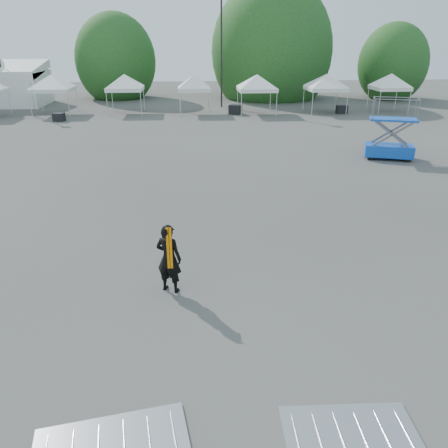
{
  "coord_description": "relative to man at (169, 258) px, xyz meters",
  "views": [
    {
      "loc": [
        -0.23,
        -11.67,
        6.2
      ],
      "look_at": [
        0.68,
        -0.22,
        1.3
      ],
      "focal_mm": 35.0,
      "sensor_mm": 36.0,
      "label": 1
    }
  ],
  "objects": [
    {
      "name": "tent_e",
      "position": [
        1.19,
        29.75,
        2.1
      ],
      "size": [
        3.92,
        3.92,
        3.88
      ],
      "color": "silver",
      "rests_on": "ground"
    },
    {
      "name": "tree_mid_w",
      "position": [
        -7.14,
        41.55,
        2.98
      ],
      "size": [
        4.16,
        4.16,
        6.33
      ],
      "color": "#382314",
      "rests_on": "ground"
    },
    {
      "name": "crate_east",
      "position": [
        14.24,
        28.65,
        -0.6
      ],
      "size": [
        0.94,
        0.75,
        0.7
      ],
      "primitive_type": "cube",
      "rotation": [
        0.0,
        0.0,
        0.06
      ],
      "color": "black",
      "rests_on": "ground"
    },
    {
      "name": "barrier_mid",
      "position": [
        3.2,
        -4.85,
        -0.92
      ],
      "size": [
        2.32,
        1.22,
        0.07
      ],
      "rotation": [
        0.0,
        0.0,
        -0.04
      ],
      "color": "#A5A7AD",
      "rests_on": "ground"
    },
    {
      "name": "ground",
      "position": [
        0.86,
        1.55,
        -0.95
      ],
      "size": [
        120.0,
        120.0,
        0.0
      ],
      "primitive_type": "plane",
      "color": "#474442",
      "rests_on": "ground"
    },
    {
      "name": "light_pole_east",
      "position": [
        3.86,
        33.55,
        4.56
      ],
      "size": [
        0.6,
        0.25,
        9.8
      ],
      "color": "black",
      "rests_on": "ground"
    },
    {
      "name": "barrier_left",
      "position": [
        -0.81,
        -4.83,
        -0.91
      ],
      "size": [
        2.69,
        1.66,
        0.08
      ],
      "rotation": [
        0.0,
        0.0,
        0.17
      ],
      "color": "#A5A7AD",
      "rests_on": "ground"
    },
    {
      "name": "tent_h",
      "position": [
        18.68,
        29.31,
        2.1
      ],
      "size": [
        4.14,
        4.14,
        3.88
      ],
      "color": "silver",
      "rests_on": "ground"
    },
    {
      "name": "man",
      "position": [
        0.0,
        0.0,
        0.0
      ],
      "size": [
        0.82,
        0.7,
        1.9
      ],
      "rotation": [
        0.0,
        0.0,
        2.71
      ],
      "color": "black",
      "rests_on": "ground"
    },
    {
      "name": "tree_mid_e",
      "position": [
        9.86,
        40.55,
        3.89
      ],
      "size": [
        5.12,
        5.12,
        7.79
      ],
      "color": "#382314",
      "rests_on": "ground"
    },
    {
      "name": "tent_c",
      "position": [
        -11.14,
        30.54,
        2.1
      ],
      "size": [
        4.73,
        4.73,
        3.88
      ],
      "color": "silver",
      "rests_on": "ground"
    },
    {
      "name": "crate_mid",
      "position": [
        4.75,
        29.05,
        -0.55
      ],
      "size": [
        1.27,
        1.15,
        0.8
      ],
      "primitive_type": "cube",
      "rotation": [
        0.0,
        0.0,
        -0.42
      ],
      "color": "black",
      "rests_on": "ground"
    },
    {
      "name": "tree_far_e",
      "position": [
        22.86,
        38.55,
        2.67
      ],
      "size": [
        3.84,
        3.84,
        5.84
      ],
      "color": "#382314",
      "rests_on": "ground"
    },
    {
      "name": "crate_west",
      "position": [
        -9.84,
        26.64,
        -0.63
      ],
      "size": [
        0.96,
        0.81,
        0.65
      ],
      "primitive_type": "cube",
      "rotation": [
        0.0,
        0.0,
        -0.22
      ],
      "color": "black",
      "rests_on": "ground"
    },
    {
      "name": "tent_g",
      "position": [
        12.82,
        29.33,
        2.1
      ],
      "size": [
        4.63,
        4.63,
        3.88
      ],
      "color": "silver",
      "rests_on": "ground"
    },
    {
      "name": "tent_d",
      "position": [
        -4.9,
        30.49,
        2.1
      ],
      "size": [
        4.37,
        4.37,
        3.88
      ],
      "color": "silver",
      "rests_on": "ground"
    },
    {
      "name": "tent_f",
      "position": [
        6.64,
        29.26,
        2.1
      ],
      "size": [
        4.58,
        4.58,
        3.88
      ],
      "color": "silver",
      "rests_on": "ground"
    },
    {
      "name": "scissor_lift",
      "position": [
        11.64,
        12.93,
        0.7
      ],
      "size": [
        2.82,
        2.02,
        3.29
      ],
      "rotation": [
        0.0,
        0.0,
        -0.33
      ],
      "color": "#0D2EB3",
      "rests_on": "ground"
    }
  ]
}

